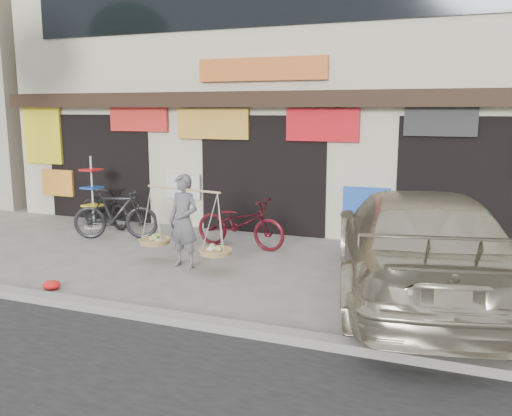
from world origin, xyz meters
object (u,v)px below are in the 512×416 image
at_px(display_rack, 93,199).
at_px(suv, 417,244).
at_px(street_vendor, 184,225).
at_px(bike_2, 240,223).
at_px(bike_0, 105,207).
at_px(bike_1, 115,214).

bearing_deg(display_rack, suv, -16.55).
bearing_deg(street_vendor, bike_2, 87.51).
bearing_deg(bike_2, bike_0, 84.28).
relative_size(street_vendor, bike_0, 1.06).
relative_size(bike_0, suv, 0.30).
height_order(bike_0, suv, suv).
bearing_deg(suv, street_vendor, -13.76).
relative_size(street_vendor, bike_2, 0.98).
height_order(suv, display_rack, display_rack).
bearing_deg(bike_1, display_rack, 35.39).
distance_m(bike_2, display_rack, 4.14).
xyz_separation_m(bike_0, suv, (7.52, -2.45, 0.34)).
height_order(bike_1, bike_2, bike_1).
xyz_separation_m(suv, display_rack, (-7.74, 2.30, -0.13)).
height_order(bike_0, bike_1, bike_1).
bearing_deg(bike_2, bike_1, 99.80).
bearing_deg(display_rack, bike_0, 32.62).
xyz_separation_m(bike_1, suv, (6.51, -1.49, 0.26)).
distance_m(bike_1, suv, 6.69).
relative_size(street_vendor, display_rack, 1.13).
bearing_deg(display_rack, street_vendor, -30.75).
height_order(street_vendor, bike_0, street_vendor).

